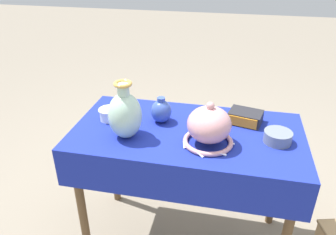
% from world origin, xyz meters
% --- Properties ---
extents(display_table, '(1.12, 0.59, 0.74)m').
position_xyz_m(display_table, '(0.00, -0.01, 0.65)').
color(display_table, brown).
rests_on(display_table, ground_plane).
extents(vase_tall_bulbous, '(0.16, 0.16, 0.28)m').
position_xyz_m(vase_tall_bulbous, '(-0.27, -0.12, 0.85)').
color(vase_tall_bulbous, '#A8CCB7').
rests_on(vase_tall_bulbous, display_table).
extents(vase_dome_bell, '(0.24, 0.24, 0.21)m').
position_xyz_m(vase_dome_bell, '(0.11, -0.10, 0.82)').
color(vase_dome_bell, '#D19399').
rests_on(vase_dome_bell, display_table).
extents(mosaic_tile_box, '(0.18, 0.15, 0.06)m').
position_xyz_m(mosaic_tile_box, '(0.27, 0.14, 0.77)').
color(mosaic_tile_box, '#232328').
rests_on(mosaic_tile_box, display_table).
extents(cup_wide_porcelain, '(0.10, 0.10, 0.06)m').
position_xyz_m(cup_wide_porcelain, '(-0.41, 0.02, 0.77)').
color(cup_wide_porcelain, white).
rests_on(cup_wide_porcelain, display_table).
extents(pot_squat_slate, '(0.13, 0.13, 0.05)m').
position_xyz_m(pot_squat_slate, '(0.42, -0.02, 0.76)').
color(pot_squat_slate, slate).
rests_on(pot_squat_slate, display_table).
extents(jar_round_cobalt, '(0.10, 0.10, 0.13)m').
position_xyz_m(jar_round_cobalt, '(-0.14, 0.06, 0.80)').
color(jar_round_cobalt, '#3851A8').
rests_on(jar_round_cobalt, display_table).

